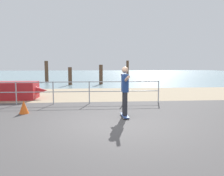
# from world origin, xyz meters

# --- Properties ---
(ground_plane) EXTENTS (24.00, 10.00, 0.04)m
(ground_plane) POSITION_xyz_m (0.00, -1.00, 0.00)
(ground_plane) COLOR #474444
(ground_plane) RESTS_ON ground
(beach_strip) EXTENTS (24.00, 6.00, 0.04)m
(beach_strip) POSITION_xyz_m (0.00, 7.00, 0.00)
(beach_strip) COLOR tan
(beach_strip) RESTS_ON ground
(sea_surface) EXTENTS (72.00, 50.00, 0.04)m
(sea_surface) POSITION_xyz_m (0.00, 35.00, 0.00)
(sea_surface) COLOR #75939E
(sea_surface) RESTS_ON ground
(railing_fence) EXTENTS (11.37, 0.05, 1.05)m
(railing_fence) POSITION_xyz_m (-2.99, 3.60, 0.70)
(railing_fence) COLOR #9EA0A5
(railing_fence) RESTS_ON ground
(skateboard) EXTENTS (0.21, 0.80, 0.08)m
(skateboard) POSITION_xyz_m (0.68, 0.88, 0.07)
(skateboard) COLOR #334C8C
(skateboard) RESTS_ON ground
(skateboarder) EXTENTS (0.22, 1.45, 1.65)m
(skateboarder) POSITION_xyz_m (0.68, 0.88, 1.02)
(skateboarder) COLOR #26262B
(skateboarder) RESTS_ON skateboard
(groyne_post_0) EXTENTS (0.36, 0.36, 2.16)m
(groyne_post_0) POSITION_xyz_m (-5.08, 16.60, 1.08)
(groyne_post_0) COLOR #513826
(groyne_post_0) RESTS_ON ground
(groyne_post_1) EXTENTS (0.33, 0.33, 1.57)m
(groyne_post_1) POSITION_xyz_m (-2.36, 13.07, 0.78)
(groyne_post_1) COLOR #513826
(groyne_post_1) RESTS_ON ground
(groyne_post_2) EXTENTS (0.34, 0.34, 1.78)m
(groyne_post_2) POSITION_xyz_m (0.35, 13.60, 0.89)
(groyne_post_2) COLOR #513826
(groyne_post_2) RESTS_ON ground
(groyne_post_3) EXTENTS (0.26, 0.26, 2.18)m
(groyne_post_3) POSITION_xyz_m (3.07, 15.37, 1.09)
(groyne_post_3) COLOR #513826
(groyne_post_3) RESTS_ON ground
(traffic_cone) EXTENTS (0.36, 0.36, 0.50)m
(traffic_cone) POSITION_xyz_m (-2.92, 1.73, 0.25)
(traffic_cone) COLOR #E55919
(traffic_cone) RESTS_ON ground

